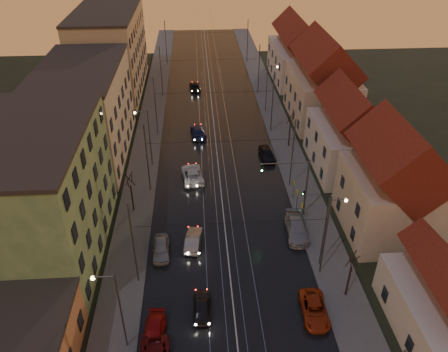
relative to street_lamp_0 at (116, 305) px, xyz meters
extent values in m
cube|color=black|center=(9.10, 38.00, -4.87)|extent=(16.00, 120.00, 0.04)
cube|color=#4C4C4C|center=(-0.90, 38.00, -4.81)|extent=(4.00, 120.00, 0.15)
cube|color=#4C4C4C|center=(19.10, 38.00, -4.81)|extent=(4.00, 120.00, 0.15)
cube|color=gray|center=(6.90, 38.00, -4.83)|extent=(0.06, 120.00, 0.03)
cube|color=gray|center=(8.33, 38.00, -4.83)|extent=(0.06, 120.00, 0.03)
cube|color=gray|center=(9.87, 38.00, -4.83)|extent=(0.06, 120.00, 0.03)
cube|color=gray|center=(11.30, 38.00, -4.83)|extent=(0.06, 120.00, 0.03)
cube|color=#527B4E|center=(-8.40, 12.00, 1.61)|extent=(10.00, 18.00, 13.00)
cube|color=#C0B795|center=(-8.40, 32.00, 1.11)|extent=(10.00, 20.00, 12.00)
cube|color=tan|center=(-8.40, 56.00, 2.11)|extent=(10.00, 24.00, 14.00)
cube|color=silver|center=(26.10, 0.00, -2.89)|extent=(8.00, 10.00, 4.00)
cube|color=#BEAB92|center=(26.10, 13.00, -1.39)|extent=(8.50, 10.00, 7.00)
pyramid|color=#551313|center=(26.10, 13.00, 4.01)|extent=(8.67, 10.20, 3.80)
cube|color=silver|center=(26.10, 26.00, -1.89)|extent=(9.00, 12.00, 6.00)
pyramid|color=#551313|center=(26.10, 26.00, 2.71)|extent=(9.18, 12.24, 3.20)
cube|color=#BEAB92|center=(26.10, 41.00, -1.14)|extent=(9.00, 14.00, 7.50)
pyramid|color=#551313|center=(26.10, 41.00, 4.61)|extent=(9.18, 14.28, 4.00)
cube|color=silver|center=(26.10, 59.00, -1.64)|extent=(9.00, 16.00, 6.50)
pyramid|color=#551313|center=(26.10, 59.00, 3.36)|extent=(9.18, 16.32, 3.50)
cylinder|color=#595B60|center=(0.50, 7.00, -0.39)|extent=(0.16, 0.16, 9.00)
cylinder|color=#595B60|center=(17.70, 7.00, -0.39)|extent=(0.16, 0.16, 9.00)
cylinder|color=#595B60|center=(0.50, 22.00, -0.39)|extent=(0.16, 0.16, 9.00)
cylinder|color=#595B60|center=(17.70, 22.00, -0.39)|extent=(0.16, 0.16, 9.00)
cylinder|color=#595B60|center=(0.50, 37.00, -0.39)|extent=(0.16, 0.16, 9.00)
cylinder|color=#595B60|center=(17.70, 37.00, -0.39)|extent=(0.16, 0.16, 9.00)
cylinder|color=#595B60|center=(0.50, 52.00, -0.39)|extent=(0.16, 0.16, 9.00)
cylinder|color=#595B60|center=(17.70, 52.00, -0.39)|extent=(0.16, 0.16, 9.00)
cylinder|color=#595B60|center=(0.50, 70.00, -0.39)|extent=(0.16, 0.16, 9.00)
cylinder|color=#595B60|center=(17.70, 70.00, -0.39)|extent=(0.16, 0.16, 9.00)
cylinder|color=#595B60|center=(0.30, 0.00, -0.89)|extent=(0.14, 0.14, 8.00)
cylinder|color=#595B60|center=(-0.50, 0.00, 2.91)|extent=(1.60, 0.10, 0.10)
sphere|color=#FFD88C|center=(-1.22, 0.00, 2.81)|extent=(0.32, 0.32, 0.32)
cylinder|color=#595B60|center=(17.90, 8.00, -0.89)|extent=(0.14, 0.14, 8.00)
cylinder|color=#595B60|center=(18.70, 8.00, 2.91)|extent=(1.60, 0.10, 0.10)
sphere|color=#FFD88C|center=(19.42, 8.00, 2.81)|extent=(0.32, 0.32, 0.32)
cylinder|color=#595B60|center=(0.30, 28.00, -0.89)|extent=(0.14, 0.14, 8.00)
cylinder|color=#595B60|center=(-0.50, 28.00, 2.91)|extent=(1.60, 0.10, 0.10)
sphere|color=#FFD88C|center=(-1.22, 28.00, 2.81)|extent=(0.32, 0.32, 0.32)
cylinder|color=#595B60|center=(17.90, 44.00, -0.89)|extent=(0.14, 0.14, 8.00)
cylinder|color=#595B60|center=(18.70, 44.00, 2.91)|extent=(1.60, 0.10, 0.10)
sphere|color=#FFD88C|center=(19.42, 44.00, 2.81)|extent=(0.32, 0.32, 0.32)
cylinder|color=#595B60|center=(18.10, 16.00, -1.29)|extent=(0.20, 0.20, 7.20)
cylinder|color=#595B60|center=(15.50, 16.00, 2.01)|extent=(5.20, 0.14, 0.14)
imported|color=black|center=(13.10, 16.00, 1.41)|extent=(0.15, 0.18, 0.90)
sphere|color=#19FF3F|center=(13.10, 15.88, 1.26)|extent=(0.20, 0.20, 0.20)
cylinder|color=black|center=(-1.10, 18.00, -3.14)|extent=(0.18, 0.18, 3.50)
cylinder|color=black|center=(-0.86, 18.09, -0.59)|extent=(0.37, 0.92, 1.61)
cylinder|color=black|center=(-1.18, 18.23, -0.59)|extent=(0.91, 0.40, 1.61)
cylinder|color=black|center=(-1.33, 17.91, -0.59)|extent=(0.37, 0.92, 1.61)
cylinder|color=black|center=(-0.97, 17.78, -0.59)|extent=(0.84, 0.54, 1.62)
cylinder|color=black|center=(19.30, 4.00, -3.14)|extent=(0.18, 0.18, 3.50)
cylinder|color=black|center=(19.54, 4.09, -0.59)|extent=(0.37, 0.92, 1.61)
cylinder|color=black|center=(19.22, 4.23, -0.59)|extent=(0.91, 0.40, 1.61)
cylinder|color=black|center=(19.07, 3.91, -0.59)|extent=(0.37, 0.92, 1.61)
cylinder|color=black|center=(19.43, 3.78, -0.59)|extent=(0.84, 0.54, 1.62)
cylinder|color=black|center=(19.50, 32.00, -3.14)|extent=(0.18, 0.18, 3.50)
cylinder|color=black|center=(19.74, 32.09, -0.59)|extent=(0.37, 0.92, 1.61)
cylinder|color=black|center=(19.42, 32.23, -0.59)|extent=(0.91, 0.40, 1.61)
cylinder|color=black|center=(19.27, 31.91, -0.59)|extent=(0.37, 0.92, 1.61)
cylinder|color=black|center=(19.63, 31.78, -0.59)|extent=(0.84, 0.54, 1.62)
imported|color=black|center=(6.35, 3.03, -4.24)|extent=(1.67, 3.86, 1.30)
imported|color=gray|center=(5.69, 11.73, -4.20)|extent=(2.01, 4.34, 1.38)
imported|color=white|center=(5.65, 24.25, -4.15)|extent=(3.09, 5.57, 1.47)
imported|color=#171D47|center=(6.56, 36.04, -4.16)|extent=(2.50, 5.19, 1.46)
imported|color=black|center=(6.29, 54.65, -4.12)|extent=(2.23, 4.66, 1.54)
imported|color=#A01010|center=(2.38, 0.60, -4.27)|extent=(2.07, 4.34, 1.22)
imported|color=#A0A0A5|center=(2.44, 10.64, -4.18)|extent=(1.82, 4.18, 1.40)
imported|color=#AE3211|center=(15.94, 2.09, -4.25)|extent=(2.32, 4.67, 1.27)
imported|color=#9D9DA2|center=(16.61, 12.70, -4.12)|extent=(2.47, 5.41, 1.53)
imported|color=black|center=(15.84, 28.70, -4.15)|extent=(2.11, 4.45, 1.47)
camera|label=1|loc=(6.56, -22.51, 25.47)|focal=35.00mm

